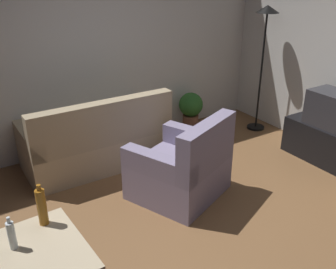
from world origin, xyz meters
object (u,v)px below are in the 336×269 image
at_px(torchiere_lamp, 265,35).
at_px(couch, 98,142).
at_px(potted_plant, 191,108).
at_px(armchair, 183,169).
at_px(bottle_clear, 12,235).
at_px(bottle_amber, 42,207).
at_px(tv_stand, 328,144).
at_px(tv, 335,110).

bearing_deg(torchiere_lamp, couch, 175.19).
xyz_separation_m(couch, torchiere_lamp, (2.50, -0.21, 1.11)).
xyz_separation_m(potted_plant, armchair, (-1.12, -1.44, -0.01)).
relative_size(potted_plant, bottle_clear, 2.50).
relative_size(couch, bottle_clear, 7.60).
xyz_separation_m(torchiere_lamp, bottle_amber, (-3.62, -1.67, -0.52)).
relative_size(tv_stand, bottle_clear, 4.83).
distance_m(torchiere_lamp, bottle_clear, 4.29).
bearing_deg(torchiere_lamp, bottle_amber, -155.28).
xyz_separation_m(torchiere_lamp, bottle_clear, (-3.85, -1.81, -0.55)).
height_order(tv_stand, armchair, armchair).
distance_m(tv_stand, torchiere_lamp, 1.72).
xyz_separation_m(armchair, bottle_amber, (-1.64, -0.75, 0.57)).
xyz_separation_m(couch, tv_stand, (2.50, -1.47, -0.07)).
distance_m(torchiere_lamp, potted_plant, 1.48).
bearing_deg(couch, tv_stand, 149.50).
relative_size(armchair, bottle_amber, 3.85).
distance_m(bottle_clear, bottle_amber, 0.27).
distance_m(couch, bottle_amber, 2.27).
bearing_deg(potted_plant, couch, -169.17).
height_order(couch, bottle_clear, bottle_clear).
relative_size(tv, torchiere_lamp, 0.33).
relative_size(tv, potted_plant, 1.05).
xyz_separation_m(tv_stand, tv, (0.00, 0.00, 0.46)).
xyz_separation_m(torchiere_lamp, potted_plant, (-0.86, 0.52, -1.08)).
height_order(tv_stand, tv, tv).
bearing_deg(bottle_amber, armchair, 24.65).
bearing_deg(potted_plant, tv_stand, -64.18).
distance_m(couch, armchair, 1.24).
distance_m(tv_stand, bottle_clear, 3.93).
distance_m(tv_stand, bottle_amber, 3.70).
xyz_separation_m(bottle_clear, bottle_amber, (0.22, 0.14, 0.04)).
height_order(tv, bottle_amber, bottle_amber).
distance_m(armchair, bottle_amber, 1.89).
relative_size(couch, tv_stand, 1.58).
relative_size(tv_stand, potted_plant, 1.93).
height_order(couch, armchair, same).
bearing_deg(bottle_clear, potted_plant, 38.01).
distance_m(couch, potted_plant, 1.66).
relative_size(tv_stand, tv, 1.83).
bearing_deg(couch, torchiere_lamp, 175.19).
bearing_deg(tv_stand, potted_plant, 25.82).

